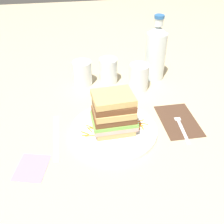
# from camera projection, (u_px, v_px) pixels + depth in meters

# --- Properties ---
(ground_plane) EXTENTS (3.00, 3.00, 0.00)m
(ground_plane) POSITION_uv_depth(u_px,v_px,m) (116.00, 130.00, 0.80)
(ground_plane) COLOR #C6B289
(main_plate) EXTENTS (0.26, 0.26, 0.01)m
(main_plate) POSITION_uv_depth(u_px,v_px,m) (114.00, 130.00, 0.79)
(main_plate) COLOR white
(main_plate) RESTS_ON ground_plane
(sandwich) EXTENTS (0.13, 0.10, 0.12)m
(sandwich) POSITION_uv_depth(u_px,v_px,m) (114.00, 113.00, 0.76)
(sandwich) COLOR tan
(sandwich) RESTS_ON main_plate
(carrot_shred_0) EXTENTS (0.02, 0.00, 0.00)m
(carrot_shred_0) POSITION_uv_depth(u_px,v_px,m) (85.00, 135.00, 0.76)
(carrot_shred_0) COLOR orange
(carrot_shred_0) RESTS_ON main_plate
(carrot_shred_1) EXTENTS (0.02, 0.00, 0.00)m
(carrot_shred_1) POSITION_uv_depth(u_px,v_px,m) (91.00, 128.00, 0.79)
(carrot_shred_1) COLOR orange
(carrot_shred_1) RESTS_ON main_plate
(carrot_shred_2) EXTENTS (0.03, 0.00, 0.00)m
(carrot_shred_2) POSITION_uv_depth(u_px,v_px,m) (90.00, 136.00, 0.76)
(carrot_shred_2) COLOR orange
(carrot_shred_2) RESTS_ON main_plate
(carrot_shred_3) EXTENTS (0.02, 0.02, 0.00)m
(carrot_shred_3) POSITION_uv_depth(u_px,v_px,m) (94.00, 129.00, 0.79)
(carrot_shred_3) COLOR orange
(carrot_shred_3) RESTS_ON main_plate
(carrot_shred_4) EXTENTS (0.03, 0.02, 0.00)m
(carrot_shred_4) POSITION_uv_depth(u_px,v_px,m) (85.00, 133.00, 0.77)
(carrot_shred_4) COLOR orange
(carrot_shred_4) RESTS_ON main_plate
(carrot_shred_5) EXTENTS (0.03, 0.02, 0.00)m
(carrot_shred_5) POSITION_uv_depth(u_px,v_px,m) (91.00, 127.00, 0.79)
(carrot_shred_5) COLOR orange
(carrot_shred_5) RESTS_ON main_plate
(carrot_shred_6) EXTENTS (0.01, 0.02, 0.00)m
(carrot_shred_6) POSITION_uv_depth(u_px,v_px,m) (89.00, 128.00, 0.79)
(carrot_shred_6) COLOR orange
(carrot_shred_6) RESTS_ON main_plate
(carrot_shred_7) EXTENTS (0.03, 0.01, 0.00)m
(carrot_shred_7) POSITION_uv_depth(u_px,v_px,m) (140.00, 121.00, 0.82)
(carrot_shred_7) COLOR orange
(carrot_shred_7) RESTS_ON main_plate
(carrot_shred_8) EXTENTS (0.03, 0.01, 0.00)m
(carrot_shred_8) POSITION_uv_depth(u_px,v_px,m) (139.00, 125.00, 0.80)
(carrot_shred_8) COLOR orange
(carrot_shred_8) RESTS_ON main_plate
(carrot_shred_9) EXTENTS (0.01, 0.03, 0.00)m
(carrot_shred_9) POSITION_uv_depth(u_px,v_px,m) (139.00, 127.00, 0.79)
(carrot_shred_9) COLOR orange
(carrot_shred_9) RESTS_ON main_plate
(carrot_shred_10) EXTENTS (0.01, 0.02, 0.00)m
(carrot_shred_10) POSITION_uv_depth(u_px,v_px,m) (135.00, 128.00, 0.79)
(carrot_shred_10) COLOR orange
(carrot_shred_10) RESTS_ON main_plate
(carrot_shred_11) EXTENTS (0.03, 0.01, 0.00)m
(carrot_shred_11) POSITION_uv_depth(u_px,v_px,m) (143.00, 123.00, 0.81)
(carrot_shred_11) COLOR orange
(carrot_shred_11) RESTS_ON main_plate
(carrot_shred_12) EXTENTS (0.02, 0.02, 0.00)m
(carrot_shred_12) POSITION_uv_depth(u_px,v_px,m) (136.00, 127.00, 0.79)
(carrot_shred_12) COLOR orange
(carrot_shred_12) RESTS_ON main_plate
(carrot_shred_13) EXTENTS (0.01, 0.03, 0.00)m
(carrot_shred_13) POSITION_uv_depth(u_px,v_px,m) (142.00, 126.00, 0.80)
(carrot_shred_13) COLOR orange
(carrot_shred_13) RESTS_ON main_plate
(napkin_dark) EXTENTS (0.11, 0.17, 0.00)m
(napkin_dark) POSITION_uv_depth(u_px,v_px,m) (178.00, 120.00, 0.84)
(napkin_dark) COLOR #4C3323
(napkin_dark) RESTS_ON ground_plane
(fork) EXTENTS (0.03, 0.17, 0.00)m
(fork) POSITION_uv_depth(u_px,v_px,m) (181.00, 124.00, 0.82)
(fork) COLOR silver
(fork) RESTS_ON napkin_dark
(knife) EXTENTS (0.02, 0.20, 0.00)m
(knife) POSITION_uv_depth(u_px,v_px,m) (56.00, 138.00, 0.77)
(knife) COLOR silver
(knife) RESTS_ON ground_plane
(juice_glass) EXTENTS (0.07, 0.07, 0.10)m
(juice_glass) POSITION_uv_depth(u_px,v_px,m) (139.00, 79.00, 0.97)
(juice_glass) COLOR white
(juice_glass) RESTS_ON ground_plane
(water_bottle) EXTENTS (0.08, 0.08, 0.25)m
(water_bottle) POSITION_uv_depth(u_px,v_px,m) (156.00, 52.00, 1.00)
(water_bottle) COLOR silver
(water_bottle) RESTS_ON ground_plane
(empty_tumbler_0) EXTENTS (0.07, 0.07, 0.09)m
(empty_tumbler_0) POSITION_uv_depth(u_px,v_px,m) (82.00, 73.00, 1.00)
(empty_tumbler_0) COLOR silver
(empty_tumbler_0) RESTS_ON ground_plane
(empty_tumbler_1) EXTENTS (0.07, 0.07, 0.10)m
(empty_tumbler_1) POSITION_uv_depth(u_px,v_px,m) (108.00, 71.00, 1.01)
(empty_tumbler_1) COLOR silver
(empty_tumbler_1) RESTS_ON ground_plane
(napkin_pink) EXTENTS (0.10, 0.11, 0.00)m
(napkin_pink) POSITION_uv_depth(u_px,v_px,m) (32.00, 167.00, 0.69)
(napkin_pink) COLOR pink
(napkin_pink) RESTS_ON ground_plane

